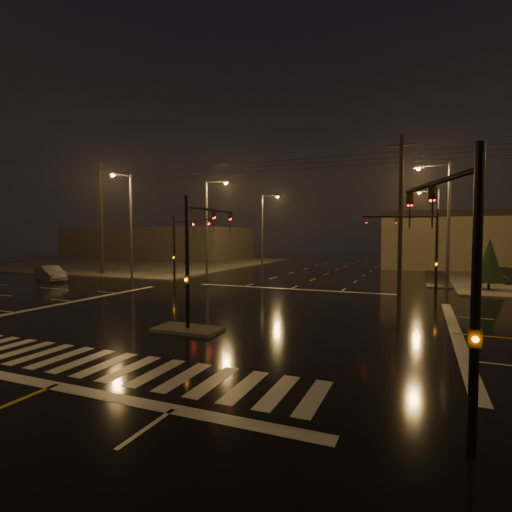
# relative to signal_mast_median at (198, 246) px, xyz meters

# --- Properties ---
(ground) EXTENTS (140.00, 140.00, 0.00)m
(ground) POSITION_rel_signal_mast_median_xyz_m (-0.00, 3.07, -3.75)
(ground) COLOR black
(ground) RESTS_ON ground
(sidewalk_nw) EXTENTS (36.00, 36.00, 0.12)m
(sidewalk_nw) POSITION_rel_signal_mast_median_xyz_m (-30.00, 33.07, -3.69)
(sidewalk_nw) COLOR #4B4843
(sidewalk_nw) RESTS_ON ground
(median_island) EXTENTS (3.00, 1.60, 0.15)m
(median_island) POSITION_rel_signal_mast_median_xyz_m (-0.00, -0.93, -3.68)
(median_island) COLOR #4B4843
(median_island) RESTS_ON ground
(crosswalk) EXTENTS (15.00, 2.60, 0.01)m
(crosswalk) POSITION_rel_signal_mast_median_xyz_m (-0.00, -5.93, -3.75)
(crosswalk) COLOR beige
(crosswalk) RESTS_ON ground
(stop_bar_near) EXTENTS (16.00, 0.50, 0.01)m
(stop_bar_near) POSITION_rel_signal_mast_median_xyz_m (-0.00, -7.93, -3.75)
(stop_bar_near) COLOR beige
(stop_bar_near) RESTS_ON ground
(stop_bar_far) EXTENTS (16.00, 0.50, 0.01)m
(stop_bar_far) POSITION_rel_signal_mast_median_xyz_m (-0.00, 14.07, -3.75)
(stop_bar_far) COLOR beige
(stop_bar_far) RESTS_ON ground
(commercial_block) EXTENTS (30.00, 18.00, 5.60)m
(commercial_block) POSITION_rel_signal_mast_median_xyz_m (-35.00, 45.07, -0.95)
(commercial_block) COLOR #403A38
(commercial_block) RESTS_ON ground
(signal_mast_median) EXTENTS (0.25, 4.59, 6.00)m
(signal_mast_median) POSITION_rel_signal_mast_median_xyz_m (0.00, 0.00, 0.00)
(signal_mast_median) COLOR black
(signal_mast_median) RESTS_ON ground
(signal_mast_ne) EXTENTS (4.84, 1.86, 6.00)m
(signal_mast_ne) POSITION_rel_signal_mast_median_xyz_m (9.50, 13.21, 0.04)
(signal_mast_ne) COLOR black
(signal_mast_ne) RESTS_ON ground
(signal_mast_nw) EXTENTS (4.84, 1.86, 6.00)m
(signal_mast_nw) POSITION_rel_signal_mast_median_xyz_m (-9.50, 13.21, 0.04)
(signal_mast_nw) COLOR black
(signal_mast_nw) RESTS_ON ground
(signal_mast_se) EXTENTS (1.55, 3.87, 6.00)m
(signal_mast_se) POSITION_rel_signal_mast_median_xyz_m (10.23, -6.68, -0.04)
(signal_mast_se) COLOR black
(signal_mast_se) RESTS_ON ground
(streetlight_1) EXTENTS (2.77, 0.32, 10.00)m
(streetlight_1) POSITION_rel_signal_mast_median_xyz_m (-11.18, 21.07, 2.05)
(streetlight_1) COLOR #38383A
(streetlight_1) RESTS_ON ground
(streetlight_2) EXTENTS (2.77, 0.32, 10.00)m
(streetlight_2) POSITION_rel_signal_mast_median_xyz_m (-11.18, 37.07, 2.05)
(streetlight_2) COLOR #38383A
(streetlight_2) RESTS_ON ground
(streetlight_3) EXTENTS (2.77, 0.32, 10.00)m
(streetlight_3) POSITION_rel_signal_mast_median_xyz_m (11.18, 19.07, 2.05)
(streetlight_3) COLOR #38383A
(streetlight_3) RESTS_ON ground
(streetlight_4) EXTENTS (2.77, 0.32, 10.00)m
(streetlight_4) POSITION_rel_signal_mast_median_xyz_m (11.18, 39.07, 2.05)
(streetlight_4) COLOR #38383A
(streetlight_4) RESTS_ON ground
(streetlight_5) EXTENTS (0.32, 2.77, 10.00)m
(streetlight_5) POSITION_rel_signal_mast_median_xyz_m (-16.00, 14.26, 2.05)
(streetlight_5) COLOR #38383A
(streetlight_5) RESTS_ON ground
(utility_pole_0) EXTENTS (2.20, 0.32, 12.00)m
(utility_pole_0) POSITION_rel_signal_mast_median_xyz_m (-22.00, 17.07, 2.38)
(utility_pole_0) COLOR black
(utility_pole_0) RESTS_ON ground
(utility_pole_1) EXTENTS (2.20, 0.32, 12.00)m
(utility_pole_1) POSITION_rel_signal_mast_median_xyz_m (8.00, 17.07, 2.38)
(utility_pole_1) COLOR black
(utility_pole_1) RESTS_ON ground
(conifer_0) EXTENTS (2.11, 2.11, 3.99)m
(conifer_0) POSITION_rel_signal_mast_median_xyz_m (14.33, 18.62, -1.41)
(conifer_0) COLOR black
(conifer_0) RESTS_ON ground
(car_parked) EXTENTS (3.07, 4.91, 1.56)m
(car_parked) POSITION_rel_signal_mast_median_xyz_m (16.47, 24.40, -2.97)
(car_parked) COLOR black
(car_parked) RESTS_ON ground
(car_crossing) EXTENTS (4.68, 3.06, 1.46)m
(car_crossing) POSITION_rel_signal_mast_median_xyz_m (-22.11, 10.64, -3.02)
(car_crossing) COLOR slate
(car_crossing) RESTS_ON ground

